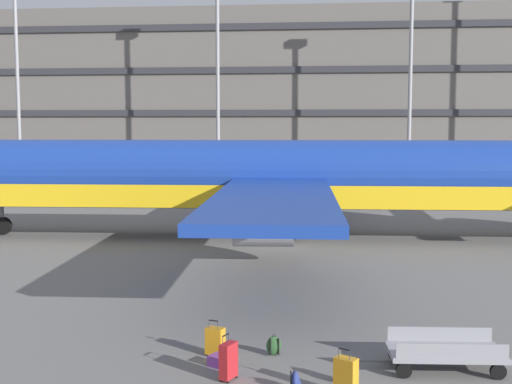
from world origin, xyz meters
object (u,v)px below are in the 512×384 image
object	(u,v)px
airliner	(269,178)
suitcase_navy	(228,360)
suitcase_laid_flat	(222,361)
backpack_purple	(274,346)
suitcase_large	(346,376)
backpack_teal	(341,371)
backpack_black	(295,382)
suitcase_scuffed	(215,341)
baggage_cart	(445,352)

from	to	relation	value
airliner	suitcase_navy	world-z (taller)	airliner
suitcase_laid_flat	backpack_purple	xyz separation A→B (m)	(1.14, 0.93, 0.10)
backpack_purple	suitcase_large	bearing A→B (deg)	-54.18
suitcase_laid_flat	backpack_teal	bearing A→B (deg)	-13.55
suitcase_large	backpack_purple	size ratio (longest dim) A/B	1.94
airliner	suitcase_large	xyz separation A→B (m)	(3.24, -19.64, -2.55)
backpack_purple	backpack_black	size ratio (longest dim) A/B	1.10
backpack_teal	suitcase_scuffed	bearing A→B (deg)	155.06
suitcase_scuffed	backpack_purple	world-z (taller)	suitcase_scuffed
airliner	suitcase_navy	size ratio (longest dim) A/B	39.68
suitcase_navy	suitcase_large	size ratio (longest dim) A/B	0.99
suitcase_large	backpack_teal	size ratio (longest dim) A/B	1.82
suitcase_large	suitcase_scuffed	bearing A→B (deg)	145.40
airliner	suitcase_scuffed	distance (m)	17.69
suitcase_large	backpack_black	xyz separation A→B (m)	(-1.05, 0.13, -0.22)
suitcase_navy	backpack_teal	xyz separation A→B (m)	(2.47, 0.12, -0.20)
backpack_teal	baggage_cart	bearing A→B (deg)	22.52
backpack_purple	baggage_cart	world-z (taller)	baggage_cart
suitcase_large	suitcase_scuffed	size ratio (longest dim) A/B	1.13
suitcase_scuffed	suitcase_laid_flat	world-z (taller)	suitcase_scuffed
suitcase_large	backpack_black	distance (m)	1.09
suitcase_laid_flat	backpack_purple	size ratio (longest dim) A/B	1.33
suitcase_navy	backpack_purple	distance (m)	1.94
backpack_purple	backpack_black	distance (m)	2.29
airliner	backpack_purple	distance (m)	17.60
suitcase_scuffed	baggage_cart	bearing A→B (deg)	-4.27
suitcase_large	backpack_purple	xyz separation A→B (m)	(-1.68, 2.33, -0.20)
backpack_black	suitcase_scuffed	bearing A→B (deg)	135.53
suitcase_navy	baggage_cart	distance (m)	5.00
backpack_black	suitcase_navy	bearing A→B (deg)	162.05
airliner	suitcase_laid_flat	world-z (taller)	airliner
airliner	backpack_black	bearing A→B (deg)	-83.61
backpack_teal	backpack_purple	bearing A→B (deg)	135.04
suitcase_navy	backpack_purple	xyz separation A→B (m)	(0.88, 1.71, -0.21)
airliner	suitcase_large	size ratio (longest dim) A/B	39.39
backpack_purple	baggage_cart	size ratio (longest dim) A/B	0.16
suitcase_laid_flat	backpack_black	world-z (taller)	backpack_black
suitcase_laid_flat	backpack_purple	bearing A→B (deg)	39.18
suitcase_scuffed	airliner	bearing A→B (deg)	90.44
suitcase_scuffed	backpack_teal	world-z (taller)	suitcase_scuffed
backpack_teal	baggage_cart	distance (m)	2.61
airliner	backpack_teal	bearing A→B (deg)	-80.54
airliner	suitcase_scuffed	world-z (taller)	airliner
backpack_teal	baggage_cart	world-z (taller)	baggage_cart
suitcase_large	suitcase_laid_flat	distance (m)	3.17
backpack_purple	backpack_black	world-z (taller)	backpack_purple
suitcase_large	backpack_purple	distance (m)	2.88
backpack_teal	suitcase_laid_flat	bearing A→B (deg)	166.45
suitcase_navy	baggage_cart	size ratio (longest dim) A/B	0.31
suitcase_laid_flat	suitcase_scuffed	bearing A→B (deg)	110.67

